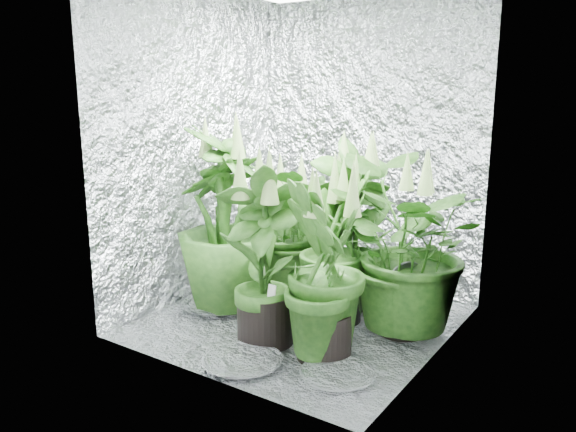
% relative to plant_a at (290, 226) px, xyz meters
% --- Properties ---
extents(ground, '(1.60, 1.60, 0.00)m').
position_rel_plant_a_xyz_m(ground, '(0.34, -0.40, -0.44)').
color(ground, white).
rests_on(ground, ground).
extents(walls, '(1.62, 1.62, 2.00)m').
position_rel_plant_a_xyz_m(walls, '(0.34, -0.40, 0.56)').
color(walls, white).
rests_on(walls, ground).
extents(plant_a, '(0.88, 0.88, 0.93)m').
position_rel_plant_a_xyz_m(plant_a, '(0.00, 0.00, 0.00)').
color(plant_a, black).
rests_on(plant_a, ground).
extents(plant_b, '(0.73, 0.73, 1.10)m').
position_rel_plant_a_xyz_m(plant_b, '(0.47, -0.02, 0.07)').
color(plant_b, black).
rests_on(plant_b, ground).
extents(plant_c, '(0.48, 0.48, 0.96)m').
position_rel_plant_a_xyz_m(plant_c, '(0.51, -0.27, -0.01)').
color(plant_c, black).
rests_on(plant_c, ground).
extents(plant_d, '(0.84, 0.84, 1.18)m').
position_rel_plant_a_xyz_m(plant_d, '(-0.14, -0.47, 0.11)').
color(plant_d, black).
rests_on(plant_d, ground).
extents(plant_e, '(1.13, 1.13, 1.02)m').
position_rel_plant_a_xyz_m(plant_e, '(0.90, -0.23, 0.05)').
color(plant_e, black).
rests_on(plant_e, ground).
extents(plant_f, '(0.70, 0.70, 1.04)m').
position_rel_plant_a_xyz_m(plant_f, '(0.34, -0.74, 0.03)').
color(plant_f, black).
rests_on(plant_f, ground).
extents(plant_g, '(0.65, 0.65, 0.98)m').
position_rel_plant_a_xyz_m(plant_g, '(0.69, -0.72, 0.01)').
color(plant_g, black).
rests_on(plant_g, ground).
extents(circulation_fan, '(0.21, 0.33, 0.40)m').
position_rel_plant_a_xyz_m(circulation_fan, '(0.92, -0.20, -0.27)').
color(circulation_fan, black).
rests_on(circulation_fan, ground).
extents(plant_label, '(0.05, 0.03, 0.08)m').
position_rel_plant_a_xyz_m(plant_label, '(0.41, -0.77, -0.14)').
color(plant_label, white).
rests_on(plant_label, plant_f).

